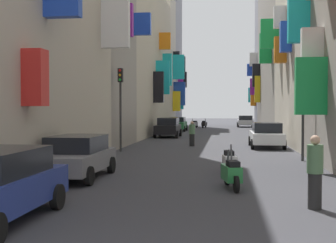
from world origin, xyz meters
TOP-DOWN VIEW (x-y plane):
  - ground_plane at (0.00, 30.00)m, footprint 140.00×140.00m
  - building_left_mid_b at (-7.99, 37.10)m, footprint 7.20×19.26m
  - building_left_mid_c at (-7.95, 49.34)m, footprint 7.37×5.22m
  - building_left_far at (-7.99, 55.97)m, footprint 6.93×8.05m
  - building_right_mid_b at (7.99, 26.67)m, footprint 7.33×13.90m
  - building_right_mid_c at (7.99, 43.65)m, footprint 7.03×20.05m
  - building_right_far at (7.98, 56.83)m, footprint 7.24×6.34m
  - parked_car_silver at (3.54, 53.88)m, footprint 2.02×3.92m
  - parked_car_white at (3.57, 24.38)m, footprint 1.98×4.10m
  - parked_car_green at (-3.84, 42.84)m, footprint 1.94×3.95m
  - parked_car_black at (-3.56, 33.46)m, footprint 1.94×4.24m
  - parked_car_grey at (-3.92, 11.51)m, footprint 1.98×4.13m
  - scooter_white at (1.28, 12.92)m, footprint 0.55×1.85m
  - scooter_black at (-1.43, 50.86)m, footprint 0.65×1.97m
  - scooter_green at (1.32, 10.10)m, footprint 0.64×1.79m
  - scooter_silver at (-2.61, 50.63)m, footprint 0.82×1.76m
  - pedestrian_crossing at (3.24, 7.65)m, footprint 0.47×0.47m
  - pedestrian_near_left at (-0.96, 24.87)m, footprint 0.45×0.45m
  - traffic_light_near_corner at (-4.58, 20.89)m, footprint 0.26×0.34m
  - traffic_light_far_corner at (4.58, 17.58)m, footprint 0.26×0.34m

SIDE VIEW (x-z plane):
  - ground_plane at x=0.00m, z-range 0.00..0.00m
  - scooter_green at x=1.32m, z-range -0.10..1.03m
  - scooter_white at x=1.28m, z-range -0.10..1.03m
  - scooter_silver at x=-2.61m, z-range -0.10..1.03m
  - scooter_black at x=-1.43m, z-range -0.10..1.03m
  - parked_car_silver at x=3.54m, z-range 0.04..1.47m
  - parked_car_grey at x=-3.92m, z-range 0.04..1.48m
  - parked_car_green at x=-3.84m, z-range 0.04..1.48m
  - pedestrian_near_left at x=-0.96m, z-range -0.01..1.55m
  - parked_car_white at x=3.57m, z-range 0.03..1.54m
  - parked_car_black at x=-3.56m, z-range 0.03..1.60m
  - pedestrian_crossing at x=3.24m, z-range 0.00..1.75m
  - traffic_light_far_corner at x=4.58m, z-range 0.79..5.18m
  - traffic_light_near_corner at x=-4.58m, z-range 0.80..5.35m
  - building_left_mid_b at x=-7.99m, z-range 0.00..13.39m
  - building_left_mid_c at x=-7.95m, z-range -0.03..15.23m
  - building_right_mid_c at x=7.99m, z-range -0.01..17.18m
  - building_left_far at x=-7.99m, z-range -0.01..17.78m
  - building_right_mid_b at x=7.99m, z-range 0.00..18.47m
  - building_right_far at x=7.98m, z-range -0.02..21.09m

